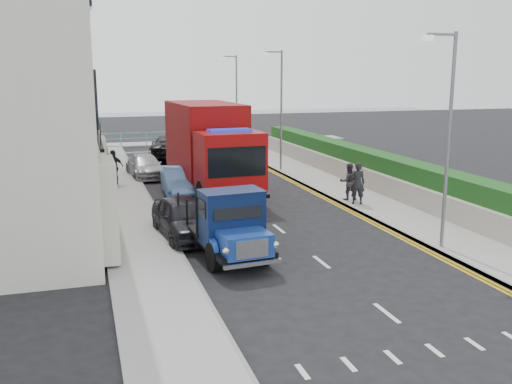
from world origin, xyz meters
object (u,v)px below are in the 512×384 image
Objects in this scene: bedford_lorry at (230,229)px; parked_car_front at (184,218)px; lamp_mid at (279,103)px; red_lorry at (210,146)px; lamp_near at (446,129)px; lamp_far at (235,97)px; pedestrian_east_near at (357,183)px.

bedford_lorry is 3.12m from parked_car_front.
lamp_mid is 1.65× the size of parked_car_front.
red_lorry is at bearing 65.37° from parked_car_front.
lamp_near and lamp_far have the same top height.
lamp_far is 19.78m from pedestrian_east_near.
lamp_mid is 14.71m from parked_car_front.
red_lorry is 7.38m from pedestrian_east_near.
red_lorry is 1.97× the size of parked_car_front.
parked_car_front is at bearing 32.75° from pedestrian_east_near.
lamp_near is 7.52m from bedford_lorry.
bedford_lorry is 2.64× the size of pedestrian_east_near.
red_lorry is 7.89m from parked_car_front.
lamp_far is 23.61m from parked_car_front.
lamp_mid reaches higher than red_lorry.
lamp_mid is 10.01m from pedestrian_east_near.
pedestrian_east_near is (0.28, -19.56, -2.95)m from lamp_far.
pedestrian_east_near is at bearing 32.07° from bedford_lorry.
bedford_lorry is at bearing -77.49° from parked_car_front.
red_lorry is at bearing 75.51° from bedford_lorry.
lamp_near reaches higher than parked_car_front.
lamp_far reaches higher than pedestrian_east_near.
pedestrian_east_near is (7.12, 5.45, 0.01)m from bedford_lorry.
red_lorry reaches higher than parked_car_front.
pedestrian_east_near is (5.47, -4.80, -1.25)m from red_lorry.
lamp_near is at bearing -32.05° from parked_car_front.
red_lorry is (-5.20, -14.76, -1.70)m from lamp_far.
lamp_far is at bearing 90.00° from lamp_near.
lamp_near is at bearing -67.70° from red_lorry.
lamp_far is (0.00, 26.00, 0.00)m from lamp_near.
pedestrian_east_near is (0.28, -9.56, -2.95)m from lamp_mid.
bedford_lorry is 1.15× the size of parked_car_front.
bedford_lorry is 0.58× the size of red_lorry.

